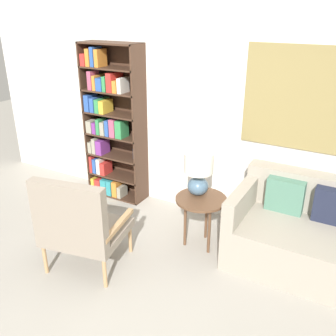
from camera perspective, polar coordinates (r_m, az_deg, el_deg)
ground_plane at (r=3.29m, az=-10.59°, el=-21.67°), size 14.00×14.00×0.00m
wall_back at (r=4.16m, az=6.59°, el=10.00°), size 6.40×0.08×2.70m
bookshelf at (r=4.74m, az=-8.83°, el=6.25°), size 0.76×0.30×1.94m
armchair at (r=3.49m, az=-13.48°, el=-8.23°), size 0.80×0.75×0.97m
couch at (r=3.83m, az=23.03°, el=-9.99°), size 1.72×0.90×0.83m
side_table at (r=3.78m, az=5.05°, el=-5.42°), size 0.52×0.52×0.55m
table_lamp at (r=3.71m, az=4.66°, el=-0.34°), size 0.29×0.29×0.45m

